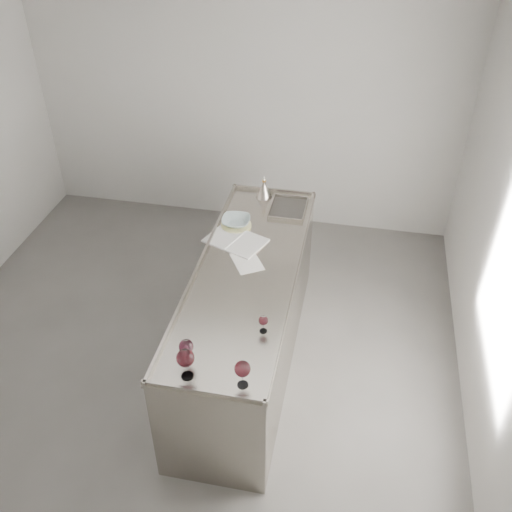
% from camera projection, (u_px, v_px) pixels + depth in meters
% --- Properties ---
extents(room_shell, '(4.54, 5.04, 2.84)m').
position_uv_depth(room_shell, '(164.00, 235.00, 3.85)').
color(room_shell, '#55534F').
rests_on(room_shell, ground).
extents(counter, '(0.77, 2.42, 0.97)m').
position_uv_depth(counter, '(247.00, 316.00, 4.56)').
color(counter, gray).
rests_on(counter, ground).
extents(wine_glass_left, '(0.09, 0.09, 0.18)m').
position_uv_depth(wine_glass_left, '(186.00, 347.00, 3.47)').
color(wine_glass_left, white).
rests_on(wine_glass_left, counter).
extents(wine_glass_middle, '(0.11, 0.11, 0.22)m').
position_uv_depth(wine_glass_middle, '(185.00, 359.00, 3.36)').
color(wine_glass_middle, white).
rests_on(wine_glass_middle, counter).
extents(wine_glass_right, '(0.10, 0.10, 0.19)m').
position_uv_depth(wine_glass_right, '(242.00, 369.00, 3.32)').
color(wine_glass_right, white).
rests_on(wine_glass_right, counter).
extents(wine_glass_small, '(0.06, 0.06, 0.13)m').
position_uv_depth(wine_glass_small, '(263.00, 321.00, 3.71)').
color(wine_glass_small, white).
rests_on(wine_glass_small, counter).
extents(notebook, '(0.54, 0.46, 0.02)m').
position_uv_depth(notebook, '(236.00, 240.00, 4.58)').
color(notebook, silver).
rests_on(notebook, counter).
extents(loose_paper_top, '(0.31, 0.34, 0.00)m').
position_uv_depth(loose_paper_top, '(247.00, 262.00, 4.36)').
color(loose_paper_top, silver).
rests_on(loose_paper_top, counter).
extents(trivet, '(0.32, 0.32, 0.02)m').
position_uv_depth(trivet, '(236.00, 225.00, 4.75)').
color(trivet, '#C7C281').
rests_on(trivet, counter).
extents(ceramic_bowl, '(0.25, 0.25, 0.06)m').
position_uv_depth(ceramic_bowl, '(236.00, 221.00, 4.73)').
color(ceramic_bowl, '#8A9EA1').
rests_on(ceramic_bowl, trivet).
extents(wine_funnel, '(0.15, 0.15, 0.21)m').
position_uv_depth(wine_funnel, '(264.00, 191.00, 5.10)').
color(wine_funnel, '#AFA59C').
rests_on(wine_funnel, counter).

